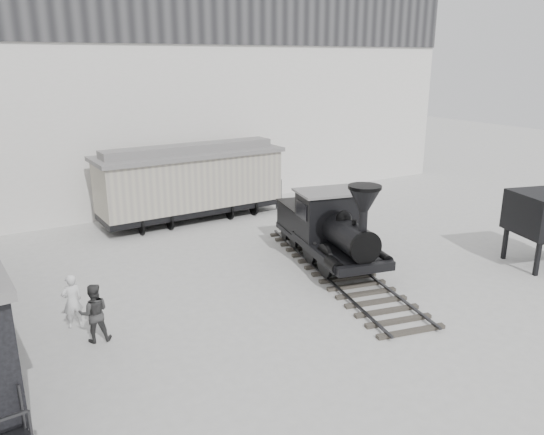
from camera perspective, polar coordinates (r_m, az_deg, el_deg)
ground at (r=16.15m, az=9.16°, el=-10.56°), size 90.00×90.00×0.00m
north_wall at (r=27.57m, az=-11.04°, el=12.70°), size 34.00×2.51×11.00m
locomotive at (r=19.42m, az=6.42°, el=-1.60°), size 4.15×10.00×3.45m
boxcar at (r=25.04m, az=-8.72°, el=3.92°), size 8.83×2.97×3.59m
visitor_a at (r=16.11m, az=-20.71°, el=-8.41°), size 0.64×0.48×1.59m
visitor_b at (r=15.16m, az=-18.59°, el=-9.70°), size 0.91×0.78×1.64m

